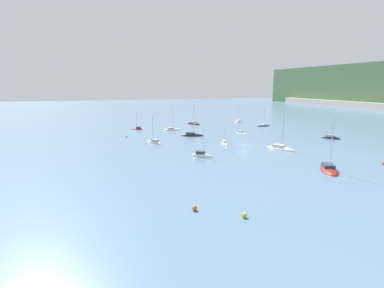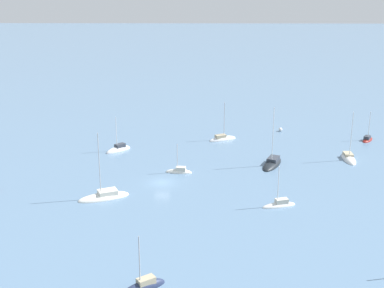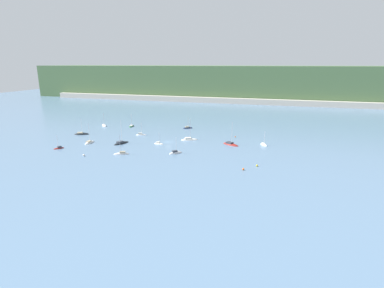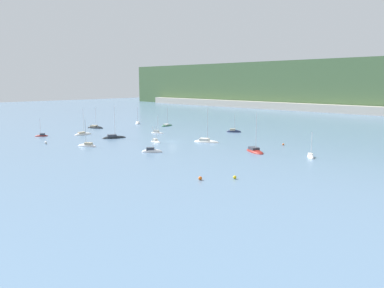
% 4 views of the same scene
% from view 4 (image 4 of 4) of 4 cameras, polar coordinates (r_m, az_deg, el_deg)
% --- Properties ---
extents(ground_plane, '(600.00, 600.00, 0.00)m').
position_cam_4_polar(ground_plane, '(124.58, -2.98, 0.39)').
color(ground_plane, slate).
extents(hillside_ridge, '(441.18, 73.58, 34.84)m').
position_cam_4_polar(hillside_ridge, '(291.88, 26.53, 8.01)').
color(hillside_ridge, '#4C6B42').
rests_on(hillside_ridge, ground_plane).
extents(shore_town_strip, '(375.00, 6.00, 5.15)m').
position_cam_4_polar(shore_town_strip, '(254.43, 23.46, 4.81)').
color(shore_town_strip, beige).
rests_on(shore_town_strip, ground_plane).
extents(sailboat_0, '(6.57, 4.49, 9.22)m').
position_cam_4_polar(sailboat_0, '(119.15, -15.67, -0.31)').
color(sailboat_0, silver).
rests_on(sailboat_0, ground_plane).
extents(sailboat_1, '(5.76, 8.77, 12.20)m').
position_cam_4_polar(sailboat_1, '(134.73, -11.84, 0.94)').
color(sailboat_1, black).
rests_on(sailboat_1, ground_plane).
extents(sailboat_2, '(3.61, 7.77, 9.09)m').
position_cam_4_polar(sailboat_2, '(169.01, -3.85, 2.78)').
color(sailboat_2, '#2D6647').
rests_on(sailboat_2, ground_plane).
extents(sailboat_3, '(2.31, 7.06, 10.55)m').
position_cam_4_polar(sailboat_3, '(146.04, -16.28, 1.39)').
color(sailboat_3, white).
rests_on(sailboat_3, ground_plane).
extents(sailboat_4, '(3.89, 4.75, 6.90)m').
position_cam_4_polar(sailboat_4, '(147.12, -21.94, 1.16)').
color(sailboat_4, maroon).
rests_on(sailboat_4, ground_plane).
extents(sailboat_5, '(5.67, 5.30, 9.09)m').
position_cam_4_polar(sailboat_5, '(179.58, -8.29, 3.09)').
color(sailboat_5, silver).
rests_on(sailboat_5, ground_plane).
extents(sailboat_6, '(8.91, 6.06, 11.95)m').
position_cam_4_polar(sailboat_6, '(123.03, 2.16, 0.34)').
color(sailboat_6, white).
rests_on(sailboat_6, ground_plane).
extents(sailboat_7, '(5.77, 4.70, 7.95)m').
position_cam_4_polar(sailboat_7, '(148.57, 6.37, 1.85)').
color(sailboat_7, '#232D4C').
rests_on(sailboat_7, ground_plane).
extents(sailboat_8, '(9.06, 6.85, 11.80)m').
position_cam_4_polar(sailboat_8, '(107.33, 9.55, -1.12)').
color(sailboat_8, maroon).
rests_on(sailboat_8, ground_plane).
extents(sailboat_9, '(4.11, 4.68, 7.63)m').
position_cam_4_polar(sailboat_9, '(102.81, 17.62, -1.92)').
color(sailboat_9, silver).
rests_on(sailboat_9, ground_plane).
extents(sailboat_10, '(5.78, 3.03, 7.34)m').
position_cam_4_polar(sailboat_10, '(144.95, -5.33, 1.69)').
color(sailboat_10, white).
rests_on(sailboat_10, ground_plane).
extents(sailboat_11, '(5.41, 5.36, 8.17)m').
position_cam_4_polar(sailboat_11, '(105.84, -6.13, -1.19)').
color(sailboat_11, silver).
rests_on(sailboat_11, ground_plane).
extents(sailboat_12, '(8.21, 5.44, 9.80)m').
position_cam_4_polar(sailboat_12, '(166.12, -14.53, 2.39)').
color(sailboat_12, black).
rests_on(sailboat_12, ground_plane).
extents(sailboat_13, '(5.00, 2.03, 6.07)m').
position_cam_4_polar(sailboat_13, '(123.35, -5.57, 0.32)').
color(sailboat_13, white).
rests_on(sailboat_13, ground_plane).
extents(mooring_buoy_0, '(0.86, 0.86, 0.86)m').
position_cam_4_polar(mooring_buoy_0, '(128.10, -21.39, 0.19)').
color(mooring_buoy_0, white).
rests_on(mooring_buoy_0, ground_plane).
extents(mooring_buoy_1, '(0.76, 0.76, 0.76)m').
position_cam_4_polar(mooring_buoy_1, '(75.55, 1.26, -5.24)').
color(mooring_buoy_1, orange).
rests_on(mooring_buoy_1, ground_plane).
extents(mooring_buoy_2, '(0.59, 0.59, 0.59)m').
position_cam_4_polar(mooring_buoy_2, '(120.32, 13.74, -0.05)').
color(mooring_buoy_2, orange).
rests_on(mooring_buoy_2, ground_plane).
extents(mooring_buoy_3, '(0.71, 0.71, 0.71)m').
position_cam_4_polar(mooring_buoy_3, '(76.91, 6.53, -5.06)').
color(mooring_buoy_3, yellow).
rests_on(mooring_buoy_3, ground_plane).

